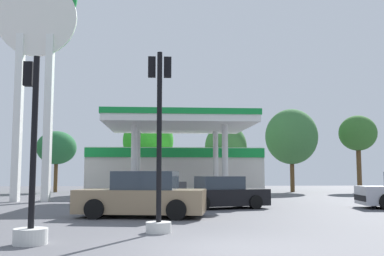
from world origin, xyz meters
name	(u,v)px	position (x,y,z in m)	size (l,w,h in m)	color
ground_plane	(220,249)	(0.00, 0.00, 0.00)	(90.00, 90.00, 0.00)	#56565B
gas_station	(175,167)	(-0.21, 21.25, 2.02)	(11.64, 13.21, 4.76)	beige
station_pole_sign	(36,40)	(-8.37, 15.99, 9.18)	(4.56, 0.56, 14.14)	white
car_1	(142,196)	(-1.89, 6.94, 0.75)	(4.88, 2.73, 1.65)	black
car_2	(222,194)	(1.55, 10.61, 0.65)	(4.30, 2.63, 1.44)	black
traffic_signal_0	(31,194)	(-4.17, 0.96, 1.11)	(0.75, 0.75, 4.29)	silver
traffic_signal_1	(159,160)	(-1.29, 2.75, 1.94)	(0.68, 0.70, 4.93)	silver
tree_1	(57,148)	(-9.77, 28.13, 3.65)	(3.25, 3.25, 5.05)	brown
tree_2	(148,141)	(-2.16, 26.34, 4.14)	(4.05, 4.05, 6.25)	brown
tree_3	(226,147)	(4.05, 25.83, 3.67)	(3.35, 3.35, 5.51)	brown
tree_4	(291,137)	(9.87, 27.25, 4.63)	(4.38, 4.38, 6.98)	brown
tree_5	(358,134)	(15.66, 27.23, 4.92)	(3.16, 3.16, 6.49)	brown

